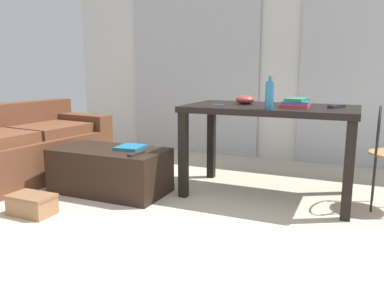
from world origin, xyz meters
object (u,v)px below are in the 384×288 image
object	(u,v)px
bowl	(245,100)
tv_remote_on_table	(336,106)
craft_table	(270,118)
coffee_table	(110,170)
scissors	(219,105)
couch	(18,150)
book_stack	(296,103)
bottle_near	(270,95)
shoebox	(32,204)
tv_remote_primary	(136,154)
magazine	(131,147)

from	to	relation	value
bowl	tv_remote_on_table	bearing A→B (deg)	-4.96
craft_table	tv_remote_on_table	bearing A→B (deg)	1.35
coffee_table	scissors	bearing A→B (deg)	23.57
couch	book_stack	size ratio (longest dim) A/B	7.14
bottle_near	shoebox	world-z (taller)	bottle_near
book_stack	tv_remote_on_table	distance (m)	0.31
couch	bowl	xyz separation A→B (m)	(2.13, 0.57, 0.52)
coffee_table	craft_table	xyz separation A→B (m)	(1.30, 0.47, 0.47)
tv_remote_on_table	tv_remote_primary	distance (m)	1.63
coffee_table	tv_remote_on_table	distance (m)	1.97
bottle_near	bowl	bearing A→B (deg)	128.54
scissors	coffee_table	bearing A→B (deg)	-156.43
couch	bowl	distance (m)	2.27
craft_table	bowl	world-z (taller)	bowl
tv_remote_on_table	bottle_near	bearing A→B (deg)	-116.36
magazine	coffee_table	bearing A→B (deg)	-160.12
magazine	shoebox	bearing A→B (deg)	-121.48
bowl	scissors	bearing A→B (deg)	-136.97
bowl	magazine	xyz separation A→B (m)	(-0.89, -0.47, -0.41)
scissors	couch	bearing A→B (deg)	-168.42
coffee_table	craft_table	bearing A→B (deg)	20.02
coffee_table	shoebox	xyz separation A→B (m)	(-0.22, -0.69, -0.12)
couch	magazine	bearing A→B (deg)	4.37
book_stack	magazine	xyz separation A→B (m)	(-1.34, -0.35, -0.40)
bowl	craft_table	bearing A→B (deg)	-18.00
coffee_table	bowl	xyz separation A→B (m)	(1.06, 0.55, 0.62)
craft_table	scissors	size ratio (longest dim) A/B	13.43
couch	magazine	world-z (taller)	couch
coffee_table	craft_table	size ratio (longest dim) A/B	0.72
couch	scissors	bearing A→B (deg)	11.58
coffee_table	book_stack	distance (m)	1.68
coffee_table	tv_remote_on_table	bearing A→B (deg)	14.96
bottle_near	book_stack	bearing A→B (deg)	56.81
tv_remote_on_table	scissors	size ratio (longest dim) A/B	1.61
scissors	bowl	bearing A→B (deg)	43.03
bottle_near	book_stack	xyz separation A→B (m)	(0.16, 0.25, -0.07)
couch	book_stack	xyz separation A→B (m)	(2.59, 0.45, 0.51)
bowl	book_stack	world-z (taller)	bowl
tv_remote_on_table	bowl	bearing A→B (deg)	-154.34
shoebox	book_stack	bearing A→B (deg)	32.96
coffee_table	bottle_near	distance (m)	1.53
book_stack	scissors	world-z (taller)	book_stack
couch	tv_remote_on_table	distance (m)	2.97
craft_table	shoebox	bearing A→B (deg)	-142.45
bottle_near	tv_remote_primary	distance (m)	1.15
bowl	magazine	distance (m)	1.09
coffee_table	shoebox	distance (m)	0.73
tv_remote_primary	craft_table	bearing A→B (deg)	36.83
bottle_near	scissors	size ratio (longest dim) A/B	2.40
tv_remote_primary	shoebox	world-z (taller)	tv_remote_primary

